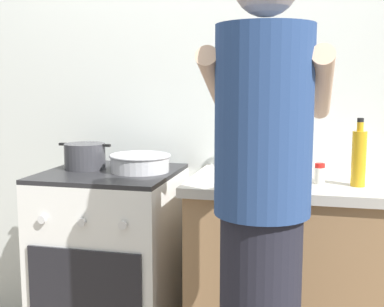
{
  "coord_description": "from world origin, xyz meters",
  "views": [
    {
      "loc": [
        0.56,
        -2.0,
        1.31
      ],
      "look_at": [
        0.05,
        0.12,
        1.0
      ],
      "focal_mm": 47.02,
      "sensor_mm": 36.0,
      "label": 1
    }
  ],
  "objects_px": {
    "stove_range": "(112,264)",
    "utensil_crock": "(258,149)",
    "oil_bottle": "(359,157)",
    "person": "(262,225)",
    "pot": "(85,156)",
    "mixing_bowl": "(140,162)",
    "spice_bottle": "(320,174)"
  },
  "relations": [
    {
      "from": "stove_range",
      "to": "utensil_crock",
      "type": "relative_size",
      "value": 2.74
    },
    {
      "from": "oil_bottle",
      "to": "utensil_crock",
      "type": "bearing_deg",
      "value": 148.47
    },
    {
      "from": "stove_range",
      "to": "person",
      "type": "relative_size",
      "value": 0.53
    },
    {
      "from": "pot",
      "to": "utensil_crock",
      "type": "height_order",
      "value": "utensil_crock"
    },
    {
      "from": "mixing_bowl",
      "to": "utensil_crock",
      "type": "xyz_separation_m",
      "value": [
        0.53,
        0.15,
        0.06
      ]
    },
    {
      "from": "mixing_bowl",
      "to": "oil_bottle",
      "type": "relative_size",
      "value": 1.05
    },
    {
      "from": "oil_bottle",
      "to": "person",
      "type": "relative_size",
      "value": 0.16
    },
    {
      "from": "mixing_bowl",
      "to": "utensil_crock",
      "type": "relative_size",
      "value": 0.86
    },
    {
      "from": "pot",
      "to": "mixing_bowl",
      "type": "bearing_deg",
      "value": -1.71
    },
    {
      "from": "spice_bottle",
      "to": "pot",
      "type": "bearing_deg",
      "value": 174.33
    },
    {
      "from": "utensil_crock",
      "to": "oil_bottle",
      "type": "relative_size",
      "value": 1.21
    },
    {
      "from": "mixing_bowl",
      "to": "spice_bottle",
      "type": "xyz_separation_m",
      "value": [
        0.81,
        -0.1,
        -0.0
      ]
    },
    {
      "from": "stove_range",
      "to": "person",
      "type": "height_order",
      "value": "person"
    },
    {
      "from": "stove_range",
      "to": "pot",
      "type": "height_order",
      "value": "pot"
    },
    {
      "from": "utensil_crock",
      "to": "person",
      "type": "height_order",
      "value": "person"
    },
    {
      "from": "stove_range",
      "to": "spice_bottle",
      "type": "bearing_deg",
      "value": -4.53
    },
    {
      "from": "stove_range",
      "to": "spice_bottle",
      "type": "distance_m",
      "value": 1.07
    },
    {
      "from": "utensil_crock",
      "to": "person",
      "type": "relative_size",
      "value": 0.19
    },
    {
      "from": "utensil_crock",
      "to": "stove_range",
      "type": "bearing_deg",
      "value": -165.74
    },
    {
      "from": "spice_bottle",
      "to": "person",
      "type": "height_order",
      "value": "person"
    },
    {
      "from": "pot",
      "to": "mixing_bowl",
      "type": "height_order",
      "value": "pot"
    },
    {
      "from": "utensil_crock",
      "to": "oil_bottle",
      "type": "height_order",
      "value": "utensil_crock"
    },
    {
      "from": "pot",
      "to": "person",
      "type": "distance_m",
      "value": 1.11
    },
    {
      "from": "pot",
      "to": "person",
      "type": "relative_size",
      "value": 0.15
    },
    {
      "from": "stove_range",
      "to": "pot",
      "type": "distance_m",
      "value": 0.53
    },
    {
      "from": "stove_range",
      "to": "spice_bottle",
      "type": "xyz_separation_m",
      "value": [
        0.95,
        -0.07,
        0.49
      ]
    },
    {
      "from": "stove_range",
      "to": "person",
      "type": "distance_m",
      "value": 1.06
    },
    {
      "from": "pot",
      "to": "mixing_bowl",
      "type": "xyz_separation_m",
      "value": [
        0.28,
        -0.01,
        -0.02
      ]
    },
    {
      "from": "pot",
      "to": "oil_bottle",
      "type": "relative_size",
      "value": 0.96
    },
    {
      "from": "pot",
      "to": "spice_bottle",
      "type": "relative_size",
      "value": 3.1
    },
    {
      "from": "oil_bottle",
      "to": "person",
      "type": "height_order",
      "value": "person"
    },
    {
      "from": "mixing_bowl",
      "to": "spice_bottle",
      "type": "distance_m",
      "value": 0.81
    }
  ]
}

